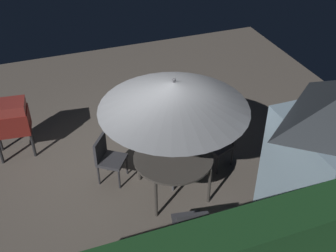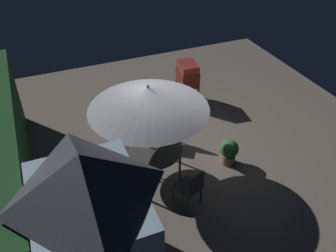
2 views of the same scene
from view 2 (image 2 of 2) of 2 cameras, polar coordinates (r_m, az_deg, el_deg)
The scene contains 10 objects.
ground_plane at distance 8.66m, azimuth 1.43°, elevation -4.69°, with size 11.00×11.00×0.00m, color #6B6056.
hedge_backdrop at distance 7.60m, azimuth -23.51°, elevation -5.10°, with size 6.08×0.53×2.05m.
garden_shed at distance 5.50m, azimuth -12.02°, elevation -15.35°, with size 2.03×1.62×2.80m.
patio_table at distance 7.68m, azimuth -2.83°, elevation -3.75°, with size 1.38×1.38×0.79m.
patio_umbrella at distance 6.93m, azimuth -3.15°, elevation 4.42°, with size 2.41×2.41×2.32m.
bbq_grill at distance 10.27m, azimuth 3.14°, elevation 8.16°, with size 0.75×0.58×1.20m.
chair_near_shed at distance 7.77m, azimuth -12.35°, elevation -6.28°, with size 0.53×0.53×0.90m.
chair_far_side at distance 7.18m, azimuth 3.57°, elevation -9.66°, with size 0.59×0.59×0.90m.
chair_toward_hedge at distance 8.76m, azimuth -0.68°, elevation 0.24°, with size 0.65×0.64×0.90m.
potted_plant_by_shed at distance 8.35m, azimuth 9.69°, elevation -3.95°, with size 0.43×0.43×0.63m.
Camera 2 is at (-5.96, 2.71, 5.67)m, focal length 38.29 mm.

